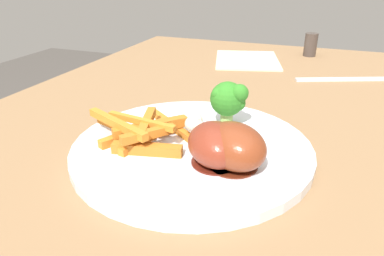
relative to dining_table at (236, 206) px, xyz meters
The scene contains 9 objects.
dining_table is the anchor object (origin of this frame).
dinner_plate 0.12m from the dining_table, 130.42° to the left, with size 0.28×0.28×0.01m, color silver.
broccoli_floret_front 0.15m from the dining_table, 47.10° to the left, with size 0.04×0.05×0.06m.
carrot_fries_pile 0.17m from the dining_table, 117.66° to the left, with size 0.13×0.13×0.03m.
chicken_drumstick_near 0.15m from the dining_table, behind, with size 0.09×0.12×0.05m.
chicken_drumstick_far 0.15m from the dining_table, behind, with size 0.11×0.10×0.04m.
fork 0.36m from the dining_table, 21.18° to the right, with size 0.19×0.01×0.01m, color silver.
napkin 0.43m from the dining_table, 11.38° to the left, with size 0.17×0.14×0.00m, color beige.
pepper_shaker 0.53m from the dining_table, ahead, with size 0.03×0.03×0.05m, color #423833.
Camera 1 is at (-0.38, -0.08, 0.93)m, focal length 32.90 mm.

